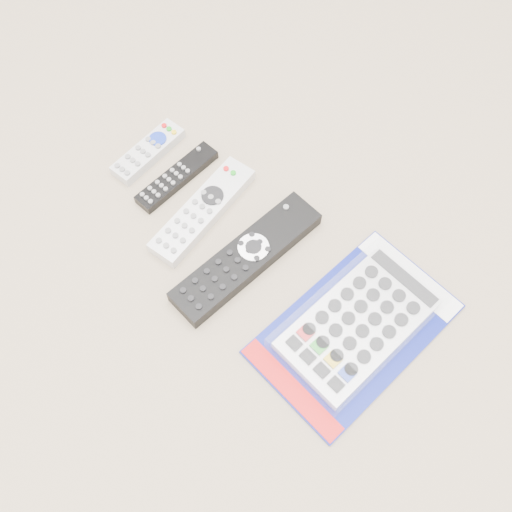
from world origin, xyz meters
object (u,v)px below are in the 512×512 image
Objects in this scene: remote_silver_dvd at (203,211)px; jumbo_remote_packaged at (358,323)px; remote_large_black at (246,257)px; remote_slim_black at (176,177)px; remote_small_grey at (148,152)px.

jumbo_remote_packaged reaches higher than remote_silver_dvd.
remote_large_black is at bearing -14.45° from remote_silver_dvd.
remote_large_black is at bearing -9.70° from remote_slim_black.
remote_slim_black is 0.37m from jumbo_remote_packaged.
remote_small_grey is 0.44m from jumbo_remote_packaged.
remote_large_black reaches higher than remote_silver_dvd.
remote_small_grey is 0.07m from remote_slim_black.
remote_small_grey is at bearing 165.48° from remote_silver_dvd.
remote_small_grey is 0.15m from remote_silver_dvd.
remote_slim_black is at bearing -176.57° from jumbo_remote_packaged.
jumbo_remote_packaged reaches higher than remote_slim_black.
remote_slim_black is (0.07, -0.01, -0.00)m from remote_small_grey.
jumbo_remote_packaged is at bearing 12.54° from remote_large_black.
remote_slim_black is at bearing 160.64° from remote_silver_dvd.
remote_small_grey reaches higher than remote_slim_black.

